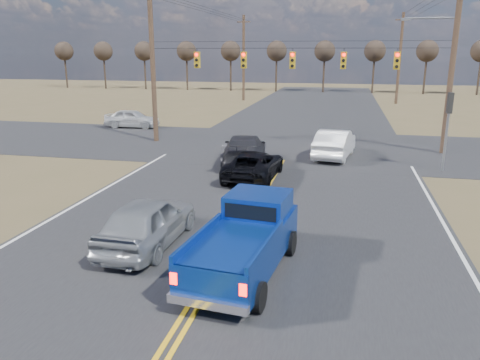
% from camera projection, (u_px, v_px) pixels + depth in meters
% --- Properties ---
extents(ground, '(160.00, 160.00, 0.00)m').
position_uv_depth(ground, '(213.00, 275.00, 12.56)').
color(ground, brown).
rests_on(ground, ground).
extents(road_main, '(14.00, 120.00, 0.02)m').
position_uv_depth(road_main, '(270.00, 179.00, 21.97)').
color(road_main, '#28282B').
rests_on(road_main, ground).
extents(road_cross, '(120.00, 12.00, 0.02)m').
position_uv_depth(road_cross, '(290.00, 147.00, 29.50)').
color(road_cross, '#28282B').
rests_on(road_cross, ground).
extents(signal_gantry, '(19.60, 4.83, 10.00)m').
position_uv_depth(signal_gantry, '(300.00, 64.00, 27.86)').
color(signal_gantry, '#473323').
rests_on(signal_gantry, ground).
extents(utility_poles, '(19.60, 58.32, 10.00)m').
position_uv_depth(utility_poles, '(291.00, 62.00, 27.18)').
color(utility_poles, '#473323').
rests_on(utility_poles, ground).
extents(treeline, '(87.00, 117.80, 7.40)m').
position_uv_depth(treeline, '(305.00, 53.00, 36.43)').
color(treeline, '#33261C').
rests_on(treeline, ground).
extents(pickup_truck, '(2.46, 5.26, 1.91)m').
position_uv_depth(pickup_truck, '(246.00, 240.00, 12.51)').
color(pickup_truck, black).
rests_on(pickup_truck, ground).
extents(silver_suv, '(1.93, 4.60, 1.55)m').
position_uv_depth(silver_suv, '(147.00, 221.00, 14.32)').
color(silver_suv, '#999DA1').
rests_on(silver_suv, ground).
extents(black_suv, '(2.38, 4.82, 1.31)m').
position_uv_depth(black_suv, '(254.00, 165.00, 21.97)').
color(black_suv, black).
rests_on(black_suv, ground).
extents(white_car_queue, '(2.38, 5.05, 1.60)m').
position_uv_depth(white_car_queue, '(335.00, 143.00, 26.35)').
color(white_car_queue, white).
rests_on(white_car_queue, ground).
extents(dgrey_car_queue, '(2.97, 5.67, 1.57)m').
position_uv_depth(dgrey_car_queue, '(245.00, 150.00, 24.73)').
color(dgrey_car_queue, '#303034').
rests_on(dgrey_car_queue, ground).
extents(cross_car_west, '(1.84, 4.31, 1.45)m').
position_uv_depth(cross_car_west, '(132.00, 118.00, 36.74)').
color(cross_car_west, silver).
rests_on(cross_car_west, ground).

